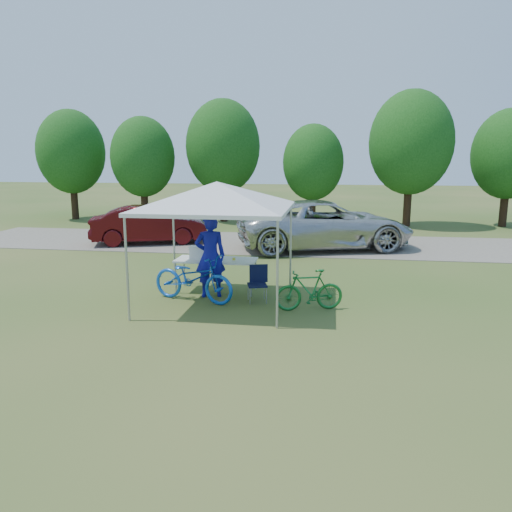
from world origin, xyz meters
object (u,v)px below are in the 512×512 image
(folding_table, at_px, (216,261))
(bike_blue, at_px, (193,278))
(folding_chair, at_px, (258,280))
(bike_green, at_px, (309,290))
(cyclist, at_px, (210,256))
(sedan, at_px, (149,225))
(minivan, at_px, (325,225))
(cooler, at_px, (198,252))

(folding_table, distance_m, bike_blue, 1.00)
(folding_chair, xyz_separation_m, bike_green, (1.20, -0.55, -0.04))
(folding_chair, relative_size, cyclist, 0.42)
(bike_blue, xyz_separation_m, bike_green, (2.65, -0.29, -0.09))
(folding_table, xyz_separation_m, sedan, (-4.09, 6.30, -0.04))
(bike_blue, height_order, minivan, minivan)
(bike_blue, xyz_separation_m, minivan, (2.84, 7.11, 0.34))
(folding_chair, relative_size, minivan, 0.13)
(minivan, xyz_separation_m, sedan, (-6.61, 0.12, -0.16))
(bike_green, distance_m, minivan, 7.42)
(bike_green, relative_size, minivan, 0.24)
(folding_table, height_order, cyclist, cyclist)
(folding_table, distance_m, folding_chair, 1.34)
(cyclist, xyz_separation_m, sedan, (-4.07, 6.78, -0.25))
(cyclist, height_order, bike_green, cyclist)
(cooler, xyz_separation_m, bike_blue, (0.12, -0.92, -0.42))
(bike_blue, relative_size, bike_green, 1.39)
(bike_blue, relative_size, sedan, 0.48)
(cooler, xyz_separation_m, minivan, (2.96, 6.18, -0.07))
(folding_table, relative_size, minivan, 0.31)
(cooler, height_order, cyclist, cyclist)
(minivan, bearing_deg, bike_green, 160.65)
(folding_chair, xyz_separation_m, minivan, (1.39, 6.85, 0.40))
(sedan, bearing_deg, cooler, -170.13)
(cooler, distance_m, sedan, 7.29)
(folding_chair, relative_size, cooler, 1.97)
(folding_chair, xyz_separation_m, cyclist, (-1.16, 0.18, 0.49))
(folding_table, xyz_separation_m, cyclist, (-0.02, -0.48, 0.22))
(folding_table, relative_size, cyclist, 1.00)
(cooler, distance_m, minivan, 6.86)
(folding_table, bearing_deg, sedan, 123.01)
(cyclist, distance_m, bike_green, 2.52)
(bike_blue, height_order, bike_green, bike_blue)
(cyclist, bearing_deg, cooler, -66.19)
(cooler, bearing_deg, folding_table, -0.00)
(cooler, height_order, minivan, minivan)
(bike_green, bearing_deg, cyclist, -124.92)
(folding_table, bearing_deg, cyclist, -92.87)
(cooler, xyz_separation_m, cyclist, (0.41, -0.48, 0.02))
(folding_table, xyz_separation_m, bike_green, (2.33, -1.22, -0.31))
(folding_table, distance_m, minivan, 6.68)
(cyclist, xyz_separation_m, bike_blue, (-0.30, -0.44, -0.44))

